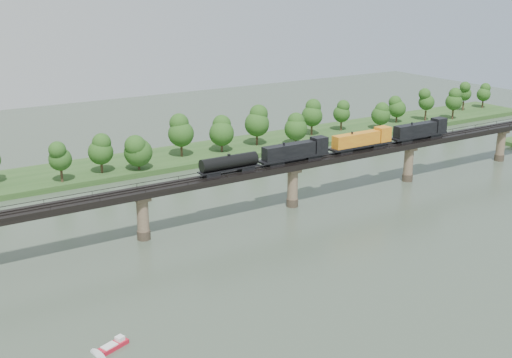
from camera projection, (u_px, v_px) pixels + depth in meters
ground at (373, 246)px, 137.26m from camera, size 400.00×400.00×0.00m
far_bank at (193, 155)px, 205.61m from camera, size 300.00×24.00×1.60m
bridge at (293, 186)px, 159.84m from camera, size 236.00×30.00×11.50m
bridge_superstructure at (293, 161)px, 157.96m from camera, size 220.00×4.90×0.75m
far_treeline at (175, 137)px, 195.42m from camera, size 289.06×17.54×13.60m
freight_train at (340, 144)px, 164.82m from camera, size 78.92×3.07×5.43m
motorboat at (114, 345)px, 99.26m from camera, size 5.23×3.38×1.38m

